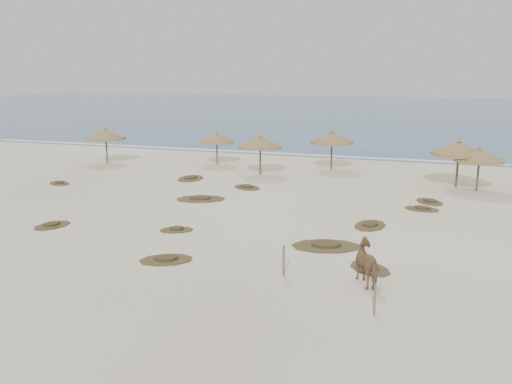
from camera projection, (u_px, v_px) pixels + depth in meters
ground at (242, 258)px, 21.48m from camera, size 160.00×160.00×0.00m
ocean at (404, 112)px, 90.83m from camera, size 200.00×100.00×0.01m
foam_line at (354, 157)px, 45.52m from camera, size 70.00×0.60×0.01m
palapa_0 at (106, 135)px, 42.41m from camera, size 3.49×3.49×2.75m
palapa_1 at (217, 139)px, 41.92m from camera, size 3.22×3.22×2.45m
palapa_2 at (260, 143)px, 37.85m from camera, size 3.59×3.59×2.76m
palapa_3 at (332, 139)px, 39.73m from camera, size 3.88×3.88×2.80m
palapa_4 at (459, 149)px, 33.68m from camera, size 3.86×3.86×2.97m
palapa_5 at (479, 156)px, 32.73m from camera, size 3.67×3.67×2.65m
horse at (370, 263)px, 18.75m from camera, size 1.58×1.85×1.44m
fence_post_near at (284, 261)px, 19.50m from camera, size 0.11×0.11×1.10m
fence_post_far at (375, 299)px, 16.42m from camera, size 0.09×0.09×0.97m
scrub_0 at (52, 225)px, 25.77m from camera, size 1.56×2.01×0.16m
scrub_1 at (201, 199)px, 30.96m from camera, size 3.13×2.63×0.16m
scrub_2 at (176, 229)px, 25.06m from camera, size 1.75×1.53×0.16m
scrub_3 at (370, 225)px, 25.76m from camera, size 1.64×2.23×0.16m
scrub_6 at (190, 178)px, 36.66m from camera, size 1.79×2.54×0.16m
scrub_7 at (422, 209)px, 28.76m from camera, size 1.92×1.44×0.16m
scrub_8 at (59, 183)px, 35.13m from camera, size 1.88×1.65×0.16m
scrub_9 at (326, 246)px, 22.80m from camera, size 3.19×2.55×0.16m
scrub_10 at (430, 202)px, 30.29m from camera, size 2.01×2.18×0.16m
scrub_11 at (166, 259)px, 21.17m from camera, size 2.37×2.10×0.16m
scrub_12 at (370, 268)px, 20.25m from camera, size 2.05×2.01×0.16m
scrub_13 at (247, 187)px, 33.93m from camera, size 2.32×2.14×0.16m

